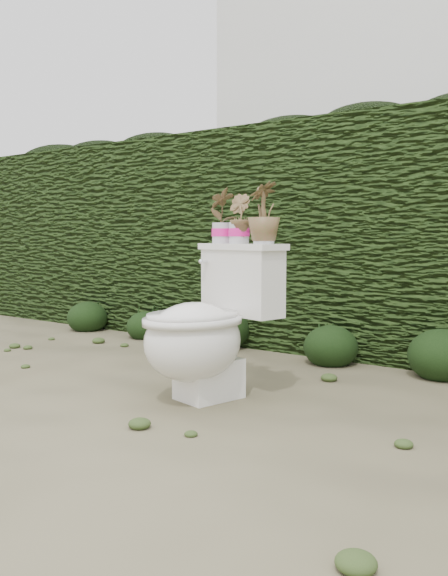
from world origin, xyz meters
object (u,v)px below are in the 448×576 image
Objects in this scene: potted_plant_left at (222,217)px; potted_plant_center at (239,220)px; toilet at (206,329)px; potted_plant_right at (264,215)px.

potted_plant_left is 0.14m from potted_plant_center.
potted_plant_center is at bearing 95.62° from toilet.
toilet is 0.59m from potted_plant_center.
potted_plant_left reaches higher than potted_plant_center.
potted_plant_left is 0.32m from potted_plant_right.
potted_plant_right is at bearing -167.09° from potted_plant_center.
toilet is 0.63m from potted_plant_left.
potted_plant_right is (0.21, 0.20, 0.57)m from toilet.
potted_plant_right is at bearing 56.03° from toilet.
potted_plant_center is 0.85× the size of potted_plant_right.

